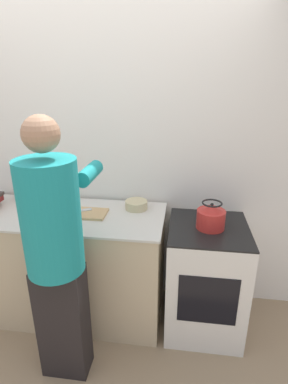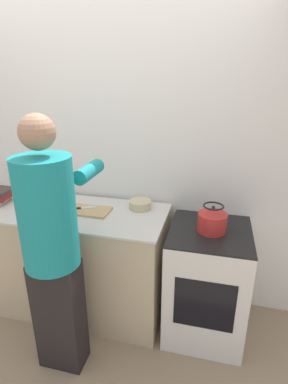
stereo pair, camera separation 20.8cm
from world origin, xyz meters
The scene contains 11 objects.
ground_plane centered at (0.00, 0.00, 0.00)m, with size 12.00×12.00×0.00m, color #997F60.
wall_back centered at (0.00, 0.70, 1.30)m, with size 8.00×0.05×2.60m.
counter centered at (-0.32, 0.32, 0.46)m, with size 1.76×0.66×0.93m.
oven centered at (0.90, 0.31, 0.45)m, with size 0.59×0.63×0.89m.
person centered at (-0.05, -0.23, 0.95)m, with size 0.39×0.62×1.75m.
cutting_board centered at (-0.06, 0.33, 0.94)m, with size 0.35×0.21×0.02m.
knife centered at (-0.11, 0.34, 0.95)m, with size 0.18×0.11×0.01m.
kettle centered at (0.90, 0.30, 0.98)m, with size 0.21×0.21×0.20m.
bowl_prep centered at (-0.47, 0.40, 0.96)m, with size 0.20×0.20×0.07m.
bowl_mixing centered at (0.32, 0.49, 0.96)m, with size 0.18×0.18×0.07m.
canister_jar centered at (-0.66, 0.54, 1.02)m, with size 0.15×0.15×0.18m.
Camera 2 is at (0.89, -1.67, 1.92)m, focal length 28.00 mm.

